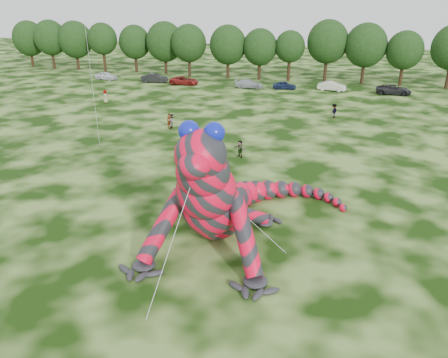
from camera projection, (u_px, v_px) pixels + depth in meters
name	position (u px, v px, depth m)	size (l,w,h in m)	color
ground	(142.00, 230.00, 28.07)	(240.00, 240.00, 0.00)	#16330A
inflatable_gecko	(221.00, 170.00, 26.45)	(13.86, 16.46, 8.23)	red
tree_0	(30.00, 44.00, 92.73)	(6.91, 6.22, 9.51)	black
tree_1	(51.00, 44.00, 90.04)	(6.74, 6.07, 9.81)	black
tree_2	(76.00, 45.00, 89.34)	(7.04, 6.34, 9.64)	black
tree_3	(103.00, 48.00, 86.02)	(5.81, 5.23, 9.44)	black
tree_4	(135.00, 49.00, 86.00)	(6.22, 5.60, 9.06)	black
tree_5	(165.00, 48.00, 83.95)	(7.16, 6.44, 9.80)	black
tree_6	(189.00, 51.00, 81.03)	(6.52, 5.86, 9.49)	black
tree_7	(228.00, 52.00, 79.24)	(6.68, 6.01, 9.48)	black
tree_8	(260.00, 54.00, 78.00)	(6.14, 5.53, 8.94)	black
tree_9	(289.00, 56.00, 77.03)	(5.27, 4.74, 8.68)	black
tree_10	(327.00, 51.00, 76.15)	(7.09, 6.38, 10.50)	black
tree_11	(365.00, 54.00, 74.27)	(7.01, 6.31, 10.07)	black
tree_12	(404.00, 58.00, 72.48)	(5.99, 5.39, 8.97)	black
car_0	(106.00, 76.00, 79.21)	(1.69, 4.19, 1.43)	white
car_1	(154.00, 78.00, 76.70)	(1.60, 4.60, 1.51)	black
car_2	(184.00, 81.00, 74.77)	(2.30, 5.00, 1.39)	maroon
car_3	(249.00, 84.00, 72.00)	(1.91, 4.70, 1.36)	#A5AAAF
car_4	(284.00, 85.00, 71.05)	(1.53, 3.80, 1.29)	#172448
car_5	(332.00, 86.00, 69.79)	(1.54, 4.43, 1.46)	silver
car_6	(394.00, 90.00, 67.17)	(2.42, 5.24, 1.46)	black
spectator_0	(170.00, 121.00, 49.53)	(0.63, 0.41, 1.73)	gray
spectator_1	(172.00, 121.00, 49.47)	(0.81, 0.63, 1.67)	gray
spectator_4	(105.00, 97.00, 61.61)	(0.89, 0.58, 1.82)	gray
spectator_2	(334.00, 111.00, 53.96)	(1.12, 0.64, 1.73)	gray
spectator_5	(240.00, 149.00, 40.62)	(1.47, 0.47, 1.59)	gray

